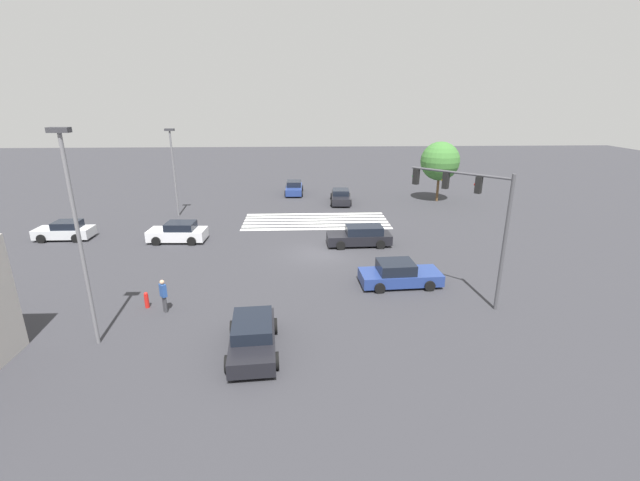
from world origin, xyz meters
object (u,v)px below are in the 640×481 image
Objects in this scene: car_2 at (178,232)px; traffic_signal_mast at (473,207)px; tree_corner_a at (440,161)px; car_5 at (399,274)px; fire_hydrant at (147,300)px; street_light_pole_b at (173,165)px; car_0 at (360,236)px; street_light_pole_a at (77,225)px; car_4 at (294,188)px; car_6 at (253,336)px; car_1 at (341,196)px; car_3 at (65,231)px; pedestrian at (164,294)px.

traffic_signal_mast is at bearing 152.20° from car_2.
tree_corner_a is at bearing -58.78° from traffic_signal_mast.
car_5 reaches higher than fire_hydrant.
street_light_pole_b reaches higher than car_2.
car_0 is 15.44m from fire_hydrant.
car_0 is at bearing -136.38° from street_light_pole_a.
car_4 is 1.02× the size of car_6.
traffic_signal_mast is at bearing 137.95° from street_light_pole_b.
car_1 is 1.17× the size of car_2.
traffic_signal_mast reaches higher than car_0.
car_0 is 13.47m from car_1.
street_light_pole_a is 10.75× the size of fire_hydrant.
car_3 is 15.48m from fire_hydrant.
car_0 is 1.02× the size of car_6.
pedestrian reaches higher than car_1.
traffic_signal_mast is 3.98× the size of pedestrian.
car_2 is at bearing 27.71° from tree_corner_a.
car_2 is at bearing -89.01° from street_light_pole_a.
street_light_pole_a is 6.10m from fire_hydrant.
car_6 is at bearing 67.76° from traffic_signal_mast.
car_2 is 1.04× the size of car_3.
car_6 is (-15.95, 15.94, 0.02)m from car_3.
car_6 is at bearing 59.14° from tree_corner_a.
tree_corner_a is at bearing -133.82° from fire_hydrant.
fire_hydrant is at bearing -173.96° from car_5.
car_3 is at bearing -3.47° from car_2.
street_light_pole_b is at bearing -136.23° from car_3.
car_2 reaches higher than car_3.
traffic_signal_mast is 1.62× the size of car_2.
traffic_signal_mast is 1.39× the size of car_1.
car_2 is at bearing -83.35° from fire_hydrant.
car_2 is at bearing -7.85° from car_0.
street_light_pole_b is (15.58, -8.93, 3.98)m from car_0.
tree_corner_a reaches higher than car_2.
car_0 is 2.68× the size of pedestrian.
car_6 is 8.43m from street_light_pole_a.
car_5 is (-1.29, 7.08, -0.06)m from car_0.
street_light_pole_b reaches higher than car_3.
fire_hydrant is at bearing 109.62° from pedestrian.
car_0 is 13.63m from car_2.
street_light_pole_a is (14.59, 5.60, 4.80)m from car_5.
pedestrian is 2.03× the size of fire_hydrant.
traffic_signal_mast is at bearing -41.96° from pedestrian.
street_light_pole_a is (2.09, 2.82, 4.46)m from pedestrian.
street_light_pole_b reaches higher than car_5.
pedestrian is at bearing 104.27° from car_2.
pedestrian is (10.97, 23.33, 0.33)m from car_1.
tree_corner_a is at bearing -160.69° from car_3.
pedestrian reaches higher than car_3.
street_light_pole_b is (16.87, -16.01, 4.04)m from car_5.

